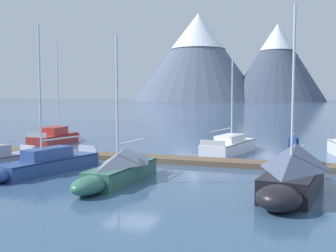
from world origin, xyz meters
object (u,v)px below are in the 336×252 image
at_px(sailboat_mid_dock_starboard, 119,167).
at_px(person_on_dock, 293,146).
at_px(sailboat_mid_dock_port, 45,163).
at_px(sailboat_outer_slip, 293,171).
at_px(sailboat_far_berth, 231,145).
at_px(sailboat_nearest_berth, 57,137).

xyz_separation_m(sailboat_mid_dock_starboard, person_on_dock, (7.52, 5.79, 0.55)).
xyz_separation_m(sailboat_mid_dock_port, sailboat_outer_slip, (12.14, -0.58, 0.41)).
relative_size(sailboat_far_berth, sailboat_outer_slip, 0.93).
bearing_deg(sailboat_nearest_berth, sailboat_far_berth, -4.57).
xyz_separation_m(sailboat_nearest_berth, sailboat_outer_slip, (19.11, -12.29, 0.40)).
xyz_separation_m(sailboat_nearest_berth, sailboat_far_berth, (14.83, -1.19, -0.01)).
relative_size(sailboat_mid_dock_port, sailboat_mid_dock_starboard, 1.12).
distance_m(sailboat_outer_slip, person_on_dock, 5.59).
xyz_separation_m(sailboat_mid_dock_port, person_on_dock, (12.06, 5.00, 0.74)).
height_order(sailboat_mid_dock_port, person_on_dock, sailboat_mid_dock_port).
relative_size(sailboat_nearest_berth, sailboat_far_berth, 1.25).
distance_m(sailboat_mid_dock_starboard, sailboat_far_berth, 11.80).
xyz_separation_m(sailboat_nearest_berth, person_on_dock, (19.04, -6.72, 0.73)).
distance_m(sailboat_nearest_berth, sailboat_far_berth, 14.88).
distance_m(sailboat_far_berth, sailboat_outer_slip, 11.91).
height_order(sailboat_nearest_berth, person_on_dock, sailboat_nearest_berth).
distance_m(sailboat_nearest_berth, sailboat_mid_dock_starboard, 17.00).
height_order(sailboat_mid_dock_starboard, sailboat_far_berth, sailboat_far_berth).
bearing_deg(sailboat_mid_dock_port, sailboat_far_berth, 53.27).
bearing_deg(person_on_dock, sailboat_outer_slip, -89.24).
xyz_separation_m(sailboat_far_berth, person_on_dock, (4.20, -5.53, 0.74)).
bearing_deg(sailboat_outer_slip, sailboat_far_berth, 111.07).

